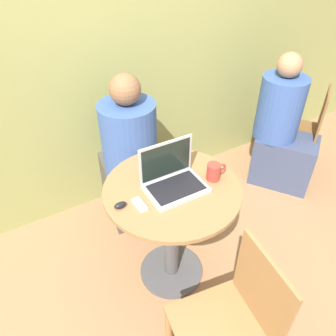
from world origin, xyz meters
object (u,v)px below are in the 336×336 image
Objects in this scene: cell_phone at (140,205)px; chair_empty at (232,324)px; person_seated at (129,163)px; laptop at (172,179)px.

chair_empty reaches higher than cell_phone.
person_seated is (0.10, 1.32, 0.05)m from chair_empty.
laptop is 0.37× the size of chair_empty.
laptop reaches higher than chair_empty.
person_seated is (0.02, 0.65, -0.33)m from laptop.
laptop is 0.73m from person_seated.
person_seated is at bearing 88.13° from laptop.
cell_phone is 0.13× the size of chair_empty.
cell_phone is (-0.23, -0.05, -0.05)m from laptop.
person_seated is at bearing 70.57° from cell_phone.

